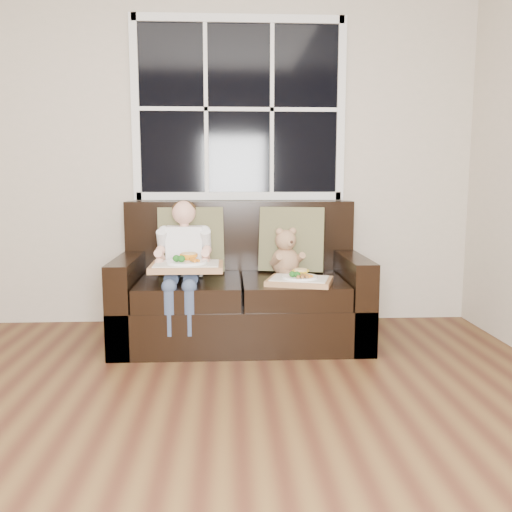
{
  "coord_description": "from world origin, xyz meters",
  "views": [
    {
      "loc": [
        0.35,
        -1.75,
        1.13
      ],
      "look_at": [
        0.53,
        1.85,
        0.61
      ],
      "focal_mm": 38.0,
      "sensor_mm": 36.0,
      "label": 1
    }
  ],
  "objects": [
    {
      "name": "tray_right",
      "position": [
        0.8,
        1.69,
        0.48
      ],
      "size": [
        0.48,
        0.41,
        0.09
      ],
      "rotation": [
        0.0,
        0.0,
        -0.29
      ],
      "color": "#A9714C",
      "rests_on": "loveseat"
    },
    {
      "name": "pillow_right",
      "position": [
        0.8,
        2.17,
        0.68
      ],
      "size": [
        0.5,
        0.3,
        0.48
      ],
      "rotation": [
        -0.21,
        0.0,
        -0.2
      ],
      "color": "brown",
      "rests_on": "loveseat"
    },
    {
      "name": "tray_left",
      "position": [
        0.07,
        1.71,
        0.58
      ],
      "size": [
        0.47,
        0.36,
        0.11
      ],
      "rotation": [
        0.0,
        0.0,
        0.01
      ],
      "color": "#A9714C",
      "rests_on": "child"
    },
    {
      "name": "child",
      "position": [
        0.04,
        1.9,
        0.63
      ],
      "size": [
        0.36,
        0.59,
        0.82
      ],
      "color": "white",
      "rests_on": "loveseat"
    },
    {
      "name": "ground",
      "position": [
        0.0,
        0.0,
        0.0
      ],
      "size": [
        5.0,
        5.0,
        0.0
      ],
      "primitive_type": "plane",
      "color": "brown",
      "rests_on": "ground"
    },
    {
      "name": "teddy_bear",
      "position": [
        0.74,
        2.03,
        0.59
      ],
      "size": [
        0.25,
        0.29,
        0.35
      ],
      "rotation": [
        0.0,
        0.0,
        0.35
      ],
      "color": "tan",
      "rests_on": "loveseat"
    },
    {
      "name": "pillow_left",
      "position": [
        0.07,
        2.17,
        0.68
      ],
      "size": [
        0.49,
        0.26,
        0.48
      ],
      "rotation": [
        -0.21,
        0.0,
        0.1
      ],
      "color": "brown",
      "rests_on": "loveseat"
    },
    {
      "name": "window_back",
      "position": [
        0.43,
        2.48,
        1.65
      ],
      "size": [
        1.62,
        0.04,
        1.37
      ],
      "color": "black",
      "rests_on": "room_walls"
    },
    {
      "name": "loveseat",
      "position": [
        0.43,
        2.02,
        0.31
      ],
      "size": [
        1.7,
        0.92,
        0.96
      ],
      "color": "black",
      "rests_on": "ground"
    },
    {
      "name": "room_walls",
      "position": [
        0.0,
        0.0,
        1.59
      ],
      "size": [
        4.52,
        5.02,
        2.71
      ],
      "color": "#BBB19B",
      "rests_on": "ground"
    }
  ]
}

